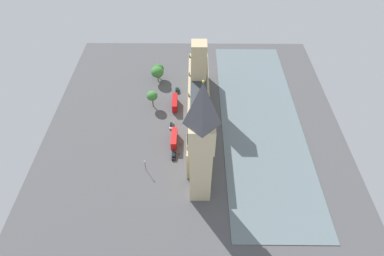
{
  "coord_description": "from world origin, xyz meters",
  "views": [
    {
      "loc": [
        0.23,
        109.96,
        108.36
      ],
      "look_at": [
        1.0,
        14.61,
        8.96
      ],
      "focal_mm": 29.23,
      "sensor_mm": 36.0,
      "label": 1
    }
  ],
  "objects": [
    {
      "name": "parliament_building",
      "position": [
        -1.99,
        -1.69,
        9.33
      ],
      "size": [
        10.26,
        70.58,
        34.92
      ],
      "color": "tan",
      "rests_on": "ground"
    },
    {
      "name": "pedestrian_far_end",
      "position": [
        6.7,
        22.3,
        0.73
      ],
      "size": [
        0.58,
        0.66,
        1.62
      ],
      "rotation": [
        0.0,
        0.0,
        2.78
      ],
      "color": "maroon",
      "rests_on": "ground"
    },
    {
      "name": "river_thames",
      "position": [
        -32.59,
        0.0,
        0.12
      ],
      "size": [
        38.27,
        126.52,
        0.25
      ],
      "primitive_type": "cube",
      "color": "slate",
      "rests_on": "ground"
    },
    {
      "name": "street_lamp_slot_10",
      "position": [
        20.45,
        31.04,
        4.42
      ],
      "size": [
        0.56,
        0.56,
        6.33
      ],
      "color": "black",
      "rests_on": "ground"
    },
    {
      "name": "plane_tree_trailing",
      "position": [
        20.35,
        -30.36,
        6.27
      ],
      "size": [
        6.94,
        6.94,
        9.24
      ],
      "color": "brown",
      "rests_on": "ground"
    },
    {
      "name": "pedestrian_opposite_hall",
      "position": [
        5.94,
        16.78,
        0.73
      ],
      "size": [
        0.64,
        0.68,
        1.62
      ],
      "rotation": [
        0.0,
        0.0,
        5.64
      ],
      "color": "maroon",
      "rests_on": "ground"
    },
    {
      "name": "ground_plane",
      "position": [
        0.0,
        0.0,
        0.0
      ],
      "size": [
        140.58,
        140.58,
        0.0
      ],
      "primitive_type": "plane",
      "color": "#4C4C4F"
    },
    {
      "name": "double_decker_bus_midblock",
      "position": [
        9.1,
        15.2,
        2.63
      ],
      "size": [
        2.73,
        10.52,
        4.75
      ],
      "rotation": [
        0.0,
        0.0,
        3.13
      ],
      "color": "red",
      "rests_on": "ground"
    },
    {
      "name": "car_silver_corner",
      "position": [
        11.04,
        5.14,
        0.89
      ],
      "size": [
        1.83,
        4.35,
        1.74
      ],
      "rotation": [
        0.0,
        0.0,
        -0.0
      ],
      "color": "#B7B7BC",
      "rests_on": "ground"
    },
    {
      "name": "plane_tree_by_river_gate",
      "position": [
        21.19,
        -9.59,
        6.82
      ],
      "size": [
        5.51,
        5.51,
        9.21
      ],
      "color": "brown",
      "rests_on": "ground"
    },
    {
      "name": "car_dark_green_under_trees",
      "position": [
        9.32,
        -21.52,
        0.89
      ],
      "size": [
        2.06,
        4.32,
        1.74
      ],
      "rotation": [
        0.0,
        0.0,
        3.16
      ],
      "color": "#19472D",
      "rests_on": "ground"
    },
    {
      "name": "double_decker_bus_kerbside",
      "position": [
        9.93,
        -9.26,
        2.63
      ],
      "size": [
        2.79,
        10.54,
        4.75
      ],
      "rotation": [
        0.0,
        0.0,
        3.16
      ],
      "color": "#B20C0F",
      "rests_on": "ground"
    },
    {
      "name": "clock_tower",
      "position": [
        -2.28,
        41.73,
        28.99
      ],
      "size": [
        8.98,
        8.98,
        56.06
      ],
      "color": "#CCBA8E",
      "rests_on": "ground"
    },
    {
      "name": "car_black_near_tower",
      "position": [
        8.94,
        23.76,
        0.89
      ],
      "size": [
        1.89,
        4.37,
        1.74
      ],
      "rotation": [
        0.0,
        0.0,
        -0.02
      ],
      "color": "black",
      "rests_on": "ground"
    },
    {
      "name": "plane_tree_leading",
      "position": [
        20.07,
        -33.53,
        6.06
      ],
      "size": [
        6.06,
        6.06,
        8.66
      ],
      "color": "brown",
      "rests_on": "ground"
    }
  ]
}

